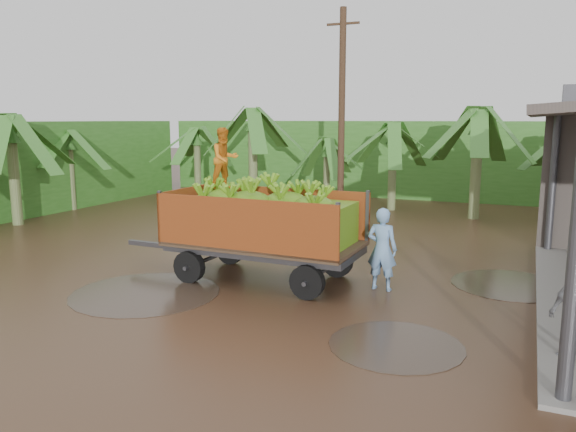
# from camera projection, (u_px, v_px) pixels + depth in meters

# --- Properties ---
(ground) EXTENTS (100.00, 100.00, 0.00)m
(ground) POSITION_uv_depth(u_px,v_px,m) (298.00, 283.00, 12.80)
(ground) COLOR black
(ground) RESTS_ON ground
(hedge_north) EXTENTS (22.00, 3.00, 3.60)m
(hedge_north) POSITION_uv_depth(u_px,v_px,m) (384.00, 158.00, 27.75)
(hedge_north) COLOR #2D661E
(hedge_north) RESTS_ON ground
(hedge_west) EXTENTS (3.00, 18.00, 3.60)m
(hedge_west) POSITION_uv_depth(u_px,v_px,m) (2.00, 169.00, 21.59)
(hedge_west) COLOR #2D661E
(hedge_west) RESTS_ON ground
(banana_trailer) EXTENTS (6.15, 2.23, 3.50)m
(banana_trailer) POSITION_uv_depth(u_px,v_px,m) (263.00, 223.00, 12.89)
(banana_trailer) COLOR #AD4918
(banana_trailer) RESTS_ON ground
(man_blue) EXTENTS (0.69, 0.48, 1.82)m
(man_blue) POSITION_uv_depth(u_px,v_px,m) (382.00, 249.00, 12.18)
(man_blue) COLOR #6F9BCB
(man_blue) RESTS_ON ground
(utility_pole) EXTENTS (1.20, 0.24, 7.60)m
(utility_pole) POSITION_uv_depth(u_px,v_px,m) (342.00, 115.00, 20.39)
(utility_pole) COLOR #47301E
(utility_pole) RESTS_ON ground
(banana_plants) EXTENTS (24.28, 20.32, 4.35)m
(banana_plants) POSITION_uv_depth(u_px,v_px,m) (252.00, 169.00, 20.81)
(banana_plants) COLOR #2D661E
(banana_plants) RESTS_ON ground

